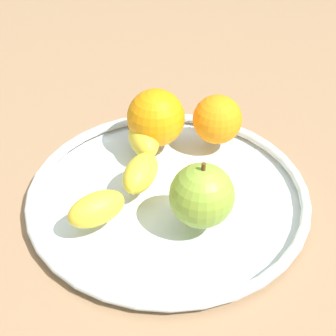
{
  "coord_description": "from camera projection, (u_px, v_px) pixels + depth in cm",
  "views": [
    {
      "loc": [
        -42.97,
        -7.96,
        40.22
      ],
      "look_at": [
        0.0,
        0.0,
        4.8
      ],
      "focal_mm": 53.36,
      "sensor_mm": 36.0,
      "label": 1
    }
  ],
  "objects": [
    {
      "name": "ground_plane",
      "position": [
        168.0,
        211.0,
        0.61
      ],
      "size": [
        153.02,
        153.02,
        4.0
      ],
      "primitive_type": "cube",
      "color": "#957353"
    },
    {
      "name": "fruit_bowl",
      "position": [
        168.0,
        194.0,
        0.59
      ],
      "size": [
        33.0,
        33.0,
        1.8
      ],
      "color": "silver",
      "rests_on": "ground_plane"
    },
    {
      "name": "banana",
      "position": [
        128.0,
        170.0,
        0.58
      ],
      "size": [
        20.84,
        9.11,
        3.57
      ],
      "rotation": [
        0.0,
        0.0,
        -0.16
      ],
      "color": "yellow",
      "rests_on": "fruit_bowl"
    },
    {
      "name": "apple",
      "position": [
        202.0,
        195.0,
        0.52
      ],
      "size": [
        6.95,
        6.95,
        7.75
      ],
      "color": "#85A634",
      "rests_on": "fruit_bowl"
    },
    {
      "name": "orange_center",
      "position": [
        217.0,
        119.0,
        0.64
      ],
      "size": [
        6.35,
        6.35,
        6.35
      ],
      "primitive_type": "sphere",
      "color": "orange",
      "rests_on": "fruit_bowl"
    },
    {
      "name": "orange_front_right",
      "position": [
        156.0,
        118.0,
        0.63
      ],
      "size": [
        7.39,
        7.39,
        7.39
      ],
      "primitive_type": "sphere",
      "color": "orange",
      "rests_on": "fruit_bowl"
    }
  ]
}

